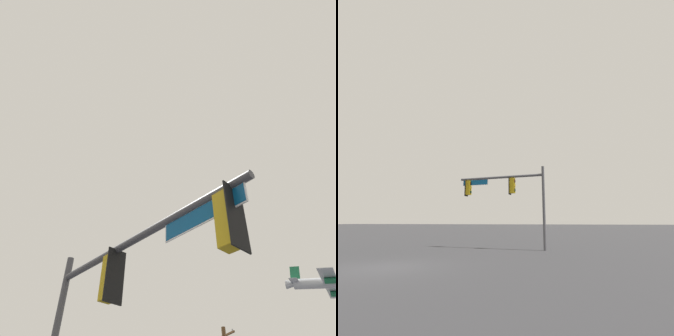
{
  "view_description": "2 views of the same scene",
  "coord_description": "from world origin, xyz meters",
  "views": [
    {
      "loc": [
        2.82,
        -13.49,
        1.35
      ],
      "look_at": [
        -2.21,
        -7.89,
        7.81
      ],
      "focal_mm": 35.0,
      "sensor_mm": 36.0,
      "label": 1
    },
    {
      "loc": [
        -7.93,
        9.64,
        1.86
      ],
      "look_at": [
        -2.46,
        -10.13,
        6.1
      ],
      "focal_mm": 28.0,
      "sensor_mm": 36.0,
      "label": 2
    }
  ],
  "objects": [
    {
      "name": "ground_plane",
      "position": [
        0.0,
        0.0,
        0.0
      ],
      "size": [
        400.0,
        400.0,
        0.0
      ],
      "primitive_type": "plane",
      "color": "#2D2D30"
    },
    {
      "name": "signal_pole_near",
      "position": [
        -2.76,
        -8.77,
        4.24
      ],
      "size": [
        6.6,
        0.86,
        5.73
      ],
      "color": "#47474C",
      "rests_on": "ground_plane"
    }
  ]
}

